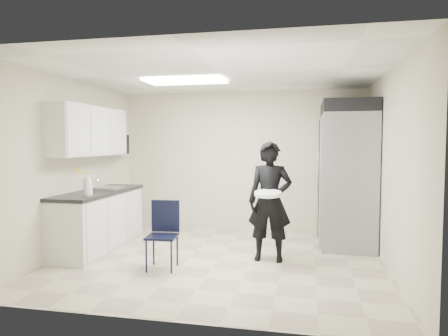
% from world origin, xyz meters
% --- Properties ---
extents(floor, '(4.50, 4.50, 0.00)m').
position_xyz_m(floor, '(0.00, 0.00, 0.00)').
color(floor, '#BBB193').
rests_on(floor, ground).
extents(ceiling, '(4.50, 4.50, 0.00)m').
position_xyz_m(ceiling, '(0.00, 0.00, 2.60)').
color(ceiling, white).
rests_on(ceiling, back_wall).
extents(back_wall, '(4.50, 0.00, 4.50)m').
position_xyz_m(back_wall, '(0.00, 2.00, 1.30)').
color(back_wall, '#BCB69B').
rests_on(back_wall, floor).
extents(left_wall, '(0.00, 4.00, 4.00)m').
position_xyz_m(left_wall, '(-2.25, 0.00, 1.30)').
color(left_wall, '#BCB69B').
rests_on(left_wall, floor).
extents(right_wall, '(0.00, 4.00, 4.00)m').
position_xyz_m(right_wall, '(2.25, 0.00, 1.30)').
color(right_wall, '#BCB69B').
rests_on(right_wall, floor).
extents(ceiling_panel, '(1.20, 0.60, 0.02)m').
position_xyz_m(ceiling_panel, '(-0.60, 0.40, 2.57)').
color(ceiling_panel, white).
rests_on(ceiling_panel, ceiling).
extents(lower_counter, '(0.60, 1.90, 0.86)m').
position_xyz_m(lower_counter, '(-1.95, 0.20, 0.43)').
color(lower_counter, silver).
rests_on(lower_counter, floor).
extents(countertop, '(0.64, 1.95, 0.05)m').
position_xyz_m(countertop, '(-1.95, 0.20, 0.89)').
color(countertop, black).
rests_on(countertop, lower_counter).
extents(sink, '(0.42, 0.40, 0.14)m').
position_xyz_m(sink, '(-1.93, 0.45, 0.87)').
color(sink, gray).
rests_on(sink, countertop).
extents(faucet, '(0.02, 0.02, 0.24)m').
position_xyz_m(faucet, '(-2.13, 0.45, 1.02)').
color(faucet, silver).
rests_on(faucet, countertop).
extents(upper_cabinets, '(0.35, 1.80, 0.75)m').
position_xyz_m(upper_cabinets, '(-2.08, 0.20, 1.83)').
color(upper_cabinets, silver).
rests_on(upper_cabinets, left_wall).
extents(towel_dispenser, '(0.22, 0.30, 0.35)m').
position_xyz_m(towel_dispenser, '(-2.14, 1.35, 1.62)').
color(towel_dispenser, black).
rests_on(towel_dispenser, left_wall).
extents(notice_sticker_left, '(0.00, 0.12, 0.07)m').
position_xyz_m(notice_sticker_left, '(-2.24, 0.10, 1.22)').
color(notice_sticker_left, yellow).
rests_on(notice_sticker_left, left_wall).
extents(notice_sticker_right, '(0.00, 0.12, 0.07)m').
position_xyz_m(notice_sticker_right, '(-2.24, 0.30, 1.18)').
color(notice_sticker_right, yellow).
rests_on(notice_sticker_right, left_wall).
extents(commercial_fridge, '(0.80, 1.35, 2.10)m').
position_xyz_m(commercial_fridge, '(1.83, 1.27, 1.05)').
color(commercial_fridge, gray).
rests_on(commercial_fridge, floor).
extents(fridge_compressor, '(0.80, 1.35, 0.20)m').
position_xyz_m(fridge_compressor, '(1.83, 1.27, 2.20)').
color(fridge_compressor, black).
rests_on(fridge_compressor, commercial_fridge).
extents(folding_chair, '(0.41, 0.41, 0.86)m').
position_xyz_m(folding_chair, '(-0.64, -0.55, 0.43)').
color(folding_chair, black).
rests_on(folding_chair, floor).
extents(man_tuxedo, '(0.62, 0.42, 1.67)m').
position_xyz_m(man_tuxedo, '(0.70, 0.13, 0.83)').
color(man_tuxedo, black).
rests_on(man_tuxedo, floor).
extents(bucket_lid, '(0.37, 0.37, 0.05)m').
position_xyz_m(bucket_lid, '(0.69, -0.12, 0.97)').
color(bucket_lid, white).
rests_on(bucket_lid, man_tuxedo).
extents(soap_bottle_a, '(0.18, 0.18, 0.34)m').
position_xyz_m(soap_bottle_a, '(-1.79, -0.37, 1.08)').
color(soap_bottle_a, white).
rests_on(soap_bottle_a, countertop).
extents(soap_bottle_b, '(0.11, 0.11, 0.18)m').
position_xyz_m(soap_bottle_b, '(-1.81, -0.34, 1.00)').
color(soap_bottle_b, '#A8A7B3').
rests_on(soap_bottle_b, countertop).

